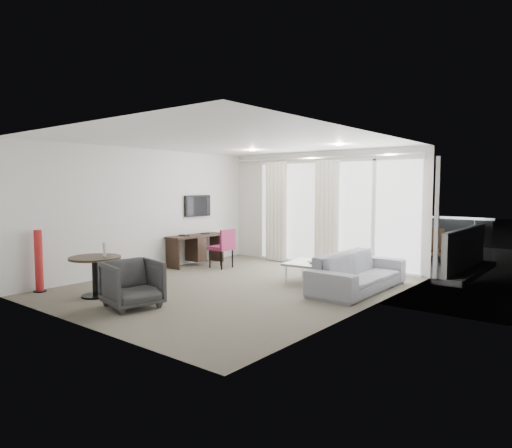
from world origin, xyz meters
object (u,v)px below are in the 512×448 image
Objects in this scene: rattan_chair_b at (433,246)px; sofa at (358,272)px; red_lamp at (39,261)px; tub_armchair at (132,284)px; round_table at (95,277)px; rattan_chair_a at (375,245)px; coffee_table at (312,273)px; desk at (196,250)px; desk_chair at (221,248)px.

sofa is at bearing -114.21° from rattan_chair_b.
tub_armchair is at bearing 10.40° from red_lamp.
round_table is 0.96× the size of rattan_chair_a.
coffee_table is 3.98m from rattan_chair_b.
red_lamp is 1.34× the size of rattan_chair_b.
rattan_chair_a is (-0.95, 2.83, 0.11)m from sofa.
rattan_chair_a is (0.01, 2.83, 0.24)m from coffee_table.
desk is at bearing 89.62° from sofa.
desk_chair is at bearing 93.88° from round_table.
round_table is 0.77× the size of red_lamp.
desk is 3.76m from tub_armchair.
desk_chair is 3.38m from sofa.
sofa is (4.22, 3.55, -0.21)m from red_lamp.
red_lamp reaches higher than tub_armchair.
tub_armchair is 3.82m from sofa.
rattan_chair_b reaches higher than sofa.
round_table is (0.22, -3.25, -0.11)m from desk_chair.
desk_chair is at bearing 88.21° from sofa.
desk_chair is 3.51m from tub_armchair.
rattan_chair_a is (3.27, 6.39, -0.10)m from red_lamp.
round_table is 6.37m from rattan_chair_a.
desk_chair reaches higher than sofa.
desk_chair reaches higher than rattan_chair_a.
desk is 1.79× the size of round_table.
desk is at bearing 44.07° from tub_armchair.
sofa is (0.96, -0.00, 0.13)m from coffee_table.
rattan_chair_a is at bearing -158.27° from rattan_chair_b.
desk_chair reaches higher than tub_armchair.
desk_chair is 1.09× the size of rattan_chair_b.
desk_chair is 0.82× the size of red_lamp.
rattan_chair_a is 1.44m from rattan_chair_b.
red_lamp is (-1.06, -0.41, 0.20)m from round_table.
tub_armchair reaches higher than desk.
red_lamp is (-0.84, -3.66, 0.10)m from desk_chair.
desk is 3.15m from coffee_table.
red_lamp reaches higher than rattan_chair_a.
round_table is 1.04× the size of rattan_chair_b.
desk is at bearing -160.71° from rattan_chair_b.
rattan_chair_b is (4.29, 7.40, -0.14)m from red_lamp.
rattan_chair_a is at bearing 89.86° from coffee_table.
rattan_chair_b reaches higher than coffee_table.
red_lamp is at bearing -158.98° from round_table.
sofa is at bearing -47.83° from rattan_chair_a.
round_table is 3.84m from coffee_table.
desk_chair is 0.39× the size of sofa.
rattan_chair_b is (3.22, 6.99, 0.07)m from round_table.
round_table is at bearing 100.96° from tub_armchair.
desk is 4.10m from sofa.
sofa is 2.99m from rattan_chair_a.
tub_armchair is at bearing 146.19° from sofa.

